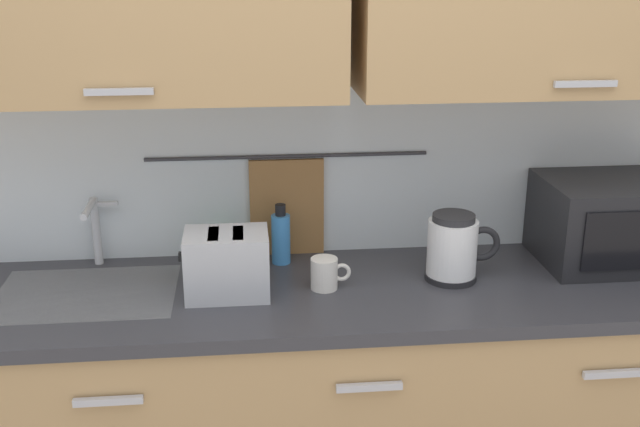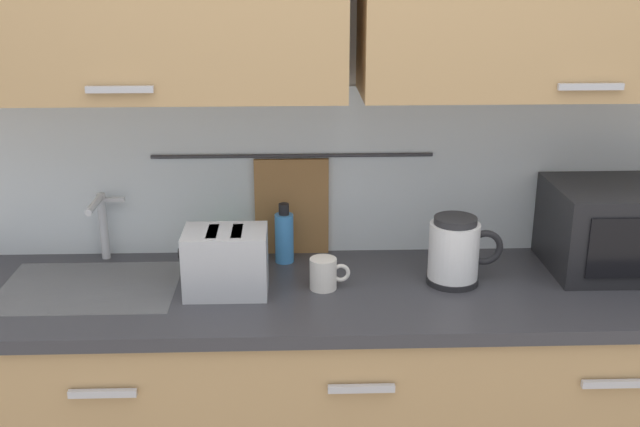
% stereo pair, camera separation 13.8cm
% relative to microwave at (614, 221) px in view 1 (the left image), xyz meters
% --- Properties ---
extents(counter_unit, '(2.53, 0.64, 0.90)m').
position_rel_microwave_xyz_m(counter_unit, '(-0.86, -0.11, -0.58)').
color(counter_unit, tan).
rests_on(counter_unit, ground).
extents(back_wall_assembly, '(3.70, 0.41, 2.50)m').
position_rel_microwave_xyz_m(back_wall_assembly, '(-0.85, 0.12, 0.49)').
color(back_wall_assembly, silver).
rests_on(back_wall_assembly, ground).
extents(sink_faucet, '(0.09, 0.17, 0.22)m').
position_rel_microwave_xyz_m(sink_faucet, '(-1.64, 0.12, 0.01)').
color(sink_faucet, '#B2B5BA').
rests_on(sink_faucet, counter_unit).
extents(microwave, '(0.46, 0.35, 0.27)m').
position_rel_microwave_xyz_m(microwave, '(0.00, 0.00, 0.00)').
color(microwave, black).
rests_on(microwave, counter_unit).
extents(electric_kettle, '(0.23, 0.16, 0.21)m').
position_rel_microwave_xyz_m(electric_kettle, '(-0.55, -0.09, -0.03)').
color(electric_kettle, black).
rests_on(electric_kettle, counter_unit).
extents(dish_soap_bottle, '(0.06, 0.06, 0.20)m').
position_rel_microwave_xyz_m(dish_soap_bottle, '(-1.06, 0.09, -0.05)').
color(dish_soap_bottle, '#3F8CD8').
rests_on(dish_soap_bottle, counter_unit).
extents(mug_near_sink, '(0.12, 0.08, 0.09)m').
position_rel_microwave_xyz_m(mug_near_sink, '(-1.25, 0.11, -0.09)').
color(mug_near_sink, green).
rests_on(mug_near_sink, counter_unit).
extents(toaster, '(0.26, 0.17, 0.19)m').
position_rel_microwave_xyz_m(toaster, '(-1.23, -0.14, -0.04)').
color(toaster, '#B7BABF').
rests_on(toaster, counter_unit).
extents(mug_by_kettle, '(0.12, 0.08, 0.09)m').
position_rel_microwave_xyz_m(mug_by_kettle, '(-0.94, -0.12, -0.09)').
color(mug_by_kettle, silver).
rests_on(mug_by_kettle, counter_unit).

